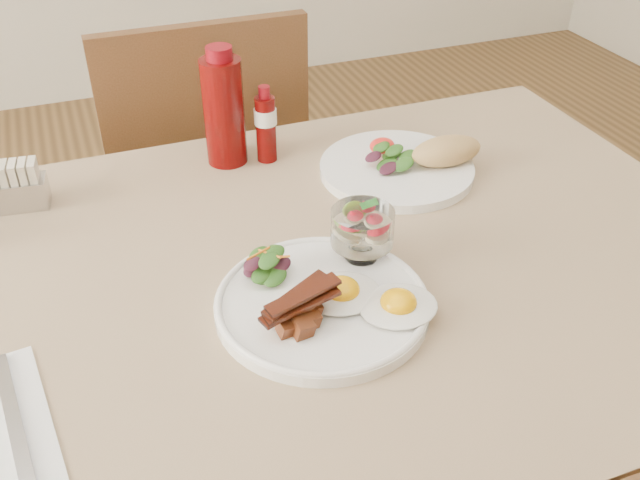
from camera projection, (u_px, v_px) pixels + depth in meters
table at (300, 316)px, 1.05m from camera, size 1.33×0.88×0.75m
chair_far at (205, 183)px, 1.64m from camera, size 0.42×0.42×0.93m
main_plate at (322, 304)px, 0.93m from camera, size 0.28×0.28×0.02m
fried_eggs at (370, 298)px, 0.91m from camera, size 0.17×0.15×0.03m
bacon_potato_pile at (299, 310)px, 0.87m from camera, size 0.11×0.07×0.05m
side_salad at (268, 266)px, 0.95m from camera, size 0.07×0.06×0.04m
fruit_cup at (362, 227)px, 0.97m from camera, size 0.09×0.09×0.09m
second_plate at (408, 163)px, 1.22m from camera, size 0.28×0.26×0.07m
ketchup_bottle at (224, 110)px, 1.20m from camera, size 0.07×0.07×0.21m
hot_sauce_bottle at (266, 125)px, 1.22m from camera, size 0.05×0.05×0.14m
sugar_caddy at (18, 188)px, 1.12m from camera, size 0.09×0.06×0.08m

